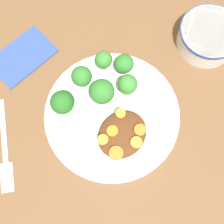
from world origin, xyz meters
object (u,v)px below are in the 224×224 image
at_px(dip_bowl, 208,36).
at_px(fork, 5,154).
at_px(napkin, 22,56).
at_px(plate, 112,115).

bearing_deg(dip_bowl, fork, 161.95).
xyz_separation_m(dip_bowl, fork, (-0.44, 0.14, -0.03)).
bearing_deg(napkin, dip_bowl, -43.94).
distance_m(dip_bowl, napkin, 0.39).
bearing_deg(fork, dip_bowl, 110.77).
distance_m(dip_bowl, fork, 0.47).
relative_size(plate, dip_bowl, 2.11).
relative_size(fork, napkin, 1.12).
height_order(plate, napkin, plate).
height_order(plate, dip_bowl, dip_bowl).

